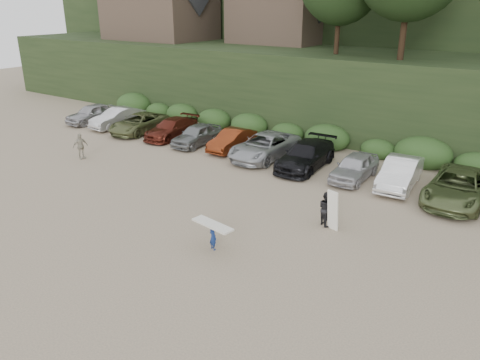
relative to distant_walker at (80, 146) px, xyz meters
The scene contains 5 objects.
ground 14.72m from the distant_walker, 11.85° to the right, with size 120.00×120.00×0.00m, color tan.
parked_cars 11.79m from the distant_walker, 35.76° to the left, with size 33.64×6.28×1.64m.
distant_walker is the anchor object (origin of this frame).
child_surfer 15.13m from the distant_walker, 17.31° to the right, with size 2.03×0.84×1.18m.
adult_surfer 17.35m from the distant_walker, ahead, with size 1.26×1.00×1.92m.
Camera 1 is at (10.83, -14.98, 9.77)m, focal length 35.00 mm.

